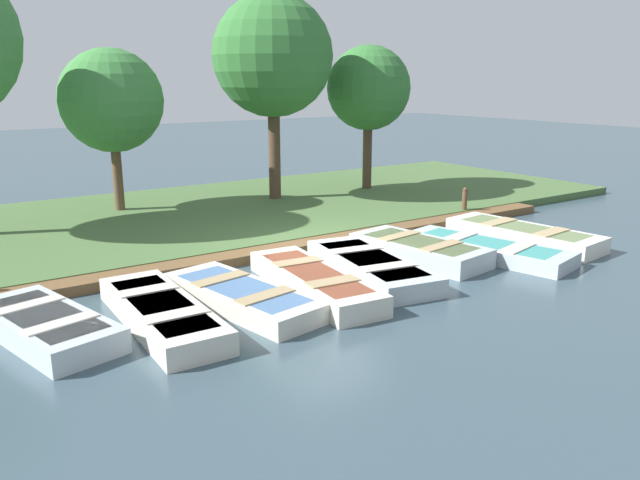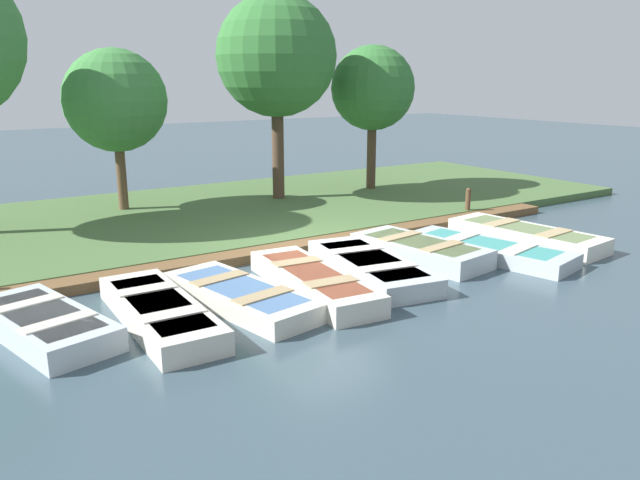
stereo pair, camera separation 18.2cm
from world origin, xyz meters
name	(u,v)px [view 2 (the right image)]	position (x,y,z in m)	size (l,w,h in m)	color
ground_plane	(322,258)	(0.00, 0.00, 0.00)	(80.00, 80.00, 0.00)	#384C56
shore_bank	(223,212)	(-5.00, 0.00, 0.11)	(8.00, 24.00, 0.22)	#476638
dock_walkway	(295,243)	(-1.11, 0.00, 0.10)	(1.37, 15.13, 0.20)	brown
rowboat_0	(44,324)	(1.17, -5.68, 0.19)	(3.00, 1.77, 0.39)	#B2BCC1
rowboat_1	(159,312)	(1.63, -4.09, 0.19)	(3.41, 1.10, 0.39)	beige
rowboat_2	(241,296)	(1.60, -2.68, 0.17)	(3.34, 1.69, 0.35)	beige
rowboat_3	(313,281)	(1.68, -1.29, 0.20)	(3.56, 1.32, 0.40)	beige
rowboat_4	(371,266)	(1.51, 0.14, 0.19)	(3.55, 1.76, 0.38)	#B2BCC1
rowboat_5	(420,250)	(1.22, 1.66, 0.21)	(3.08, 1.65, 0.42)	#B2BCC1
rowboat_6	(488,250)	(1.85, 3.01, 0.16)	(3.76, 1.98, 0.33)	#B2BCC1
rowboat_7	(526,235)	(1.54, 4.61, 0.19)	(3.67, 1.60, 0.39)	silver
mooring_post_far	(468,203)	(-1.13, 5.48, 0.42)	(0.14, 0.14, 0.83)	brown
park_tree_left	(115,101)	(-6.38, -2.30, 3.11)	(2.69, 2.69, 4.47)	brown
park_tree_center	(276,57)	(-5.48, 2.06, 4.28)	(3.44, 3.44, 6.03)	#4C3828
park_tree_right	(373,89)	(-5.33, 5.41, 3.36)	(2.63, 2.63, 4.70)	#4C3828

